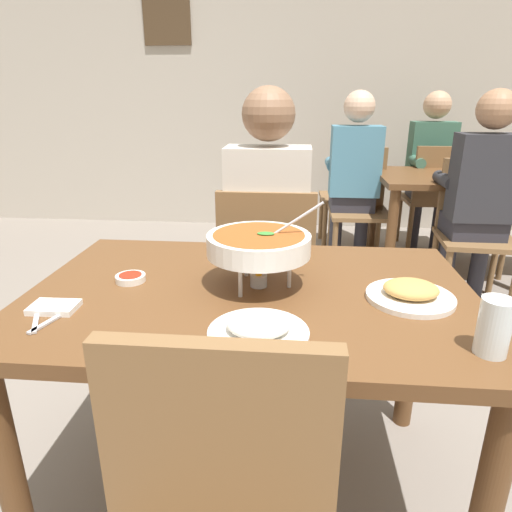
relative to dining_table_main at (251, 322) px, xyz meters
name	(u,v)px	position (x,y,z in m)	size (l,w,h in m)	color
ground_plane	(252,483)	(0.00, 0.00, -0.63)	(16.00, 16.00, 0.00)	gray
cafe_rear_partition	(287,70)	(0.00, 3.37, 0.87)	(10.00, 0.10, 3.00)	#BCB2A3
picture_frame_hung	(166,12)	(-1.11, 3.31, 1.36)	(0.44, 0.03, 0.56)	#4C3823
dining_table_main	(251,322)	(0.00, 0.00, 0.00)	(1.29, 0.85, 0.74)	brown
chair_diner_main	(267,271)	(0.00, 0.71, -0.12)	(0.44, 0.44, 0.90)	brown
diner_main	(268,220)	(0.00, 0.75, 0.12)	(0.40, 0.45, 1.31)	#2D2D38
curry_bowl	(259,245)	(0.02, 0.03, 0.24)	(0.33, 0.30, 0.26)	silver
rice_plate	(258,329)	(0.04, -0.27, 0.13)	(0.24, 0.24, 0.06)	white
appetizer_plate	(410,293)	(0.45, -0.03, 0.13)	(0.24, 0.24, 0.06)	white
sauce_dish	(131,278)	(-0.37, 0.03, 0.12)	(0.09, 0.09, 0.02)	white
napkin_folded	(54,307)	(-0.51, -0.18, 0.11)	(0.12, 0.08, 0.02)	white
fork_utensil	(37,317)	(-0.53, -0.23, 0.11)	(0.01, 0.17, 0.01)	silver
spoon_utensil	(55,318)	(-0.48, -0.23, 0.11)	(0.01, 0.17, 0.01)	silver
drink_glass	(494,330)	(0.56, -0.29, 0.17)	(0.07, 0.07, 0.13)	silver
dining_table_far	(447,193)	(1.21, 2.12, -0.02)	(1.00, 0.80, 0.74)	brown
chair_bg_left	(358,201)	(0.60, 2.24, -0.12)	(0.45, 0.45, 0.90)	brown
chair_bg_middle	(474,224)	(1.24, 1.63, -0.12)	(0.48, 0.48, 0.90)	brown
chair_bg_right	(434,193)	(1.26, 2.58, -0.12)	(0.45, 0.45, 0.90)	brown
chair_bg_corner	(358,189)	(0.65, 2.69, -0.12)	(0.45, 0.45, 0.90)	brown
patron_bg_left	(354,171)	(0.54, 2.19, 0.12)	(0.40, 0.45, 1.31)	#2D2D38
patron_bg_middle	(480,189)	(1.21, 1.55, 0.12)	(0.40, 0.45, 1.31)	#2D2D38
patron_bg_right	(431,162)	(1.24, 2.71, 0.12)	(0.40, 0.45, 1.31)	#2D2D38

